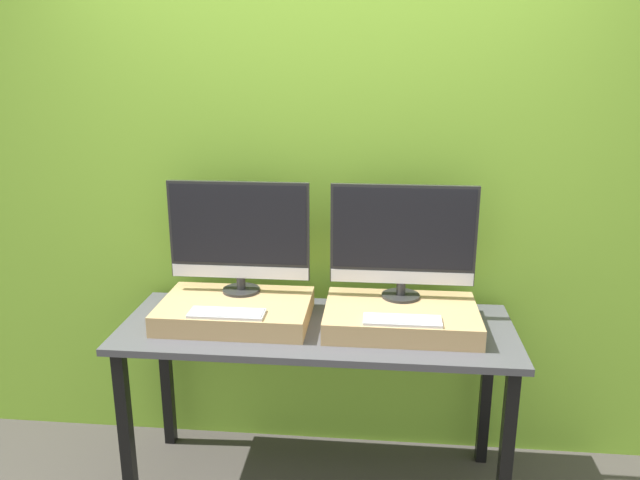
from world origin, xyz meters
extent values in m
cube|color=#8CC638|center=(0.00, 0.70, 1.30)|extent=(8.00, 0.04, 2.60)
cube|color=#47474C|center=(0.00, 0.31, 0.78)|extent=(1.68, 0.63, 0.03)
cube|color=black|center=(-0.78, 0.06, 0.38)|extent=(0.05, 0.05, 0.76)
cube|color=black|center=(0.78, 0.06, 0.38)|extent=(0.05, 0.05, 0.76)
cube|color=black|center=(-0.78, 0.57, 0.38)|extent=(0.05, 0.05, 0.76)
cube|color=black|center=(0.78, 0.57, 0.38)|extent=(0.05, 0.05, 0.76)
cube|color=tan|center=(-0.36, 0.33, 0.84)|extent=(0.64, 0.43, 0.09)
cylinder|color=#282828|center=(-0.36, 0.46, 0.89)|extent=(0.17, 0.17, 0.01)
cylinder|color=#282828|center=(-0.36, 0.46, 0.92)|extent=(0.04, 0.04, 0.05)
cube|color=#282828|center=(-0.36, 0.46, 1.17)|extent=(0.62, 0.02, 0.44)
cube|color=black|center=(-0.36, 0.44, 1.20)|extent=(0.60, 0.00, 0.35)
cube|color=silver|center=(-0.36, 0.44, 0.98)|extent=(0.61, 0.00, 0.06)
cube|color=silver|center=(-0.36, 0.18, 0.89)|extent=(0.31, 0.11, 0.01)
cube|color=#B2B2B7|center=(-0.36, 0.18, 0.90)|extent=(0.30, 0.10, 0.00)
cube|color=tan|center=(0.36, 0.33, 0.84)|extent=(0.64, 0.43, 0.09)
cylinder|color=#282828|center=(0.36, 0.46, 0.89)|extent=(0.17, 0.17, 0.01)
cylinder|color=#282828|center=(0.36, 0.46, 0.92)|extent=(0.04, 0.04, 0.05)
cube|color=#282828|center=(0.36, 0.46, 1.17)|extent=(0.62, 0.02, 0.44)
cube|color=black|center=(0.36, 0.44, 1.20)|extent=(0.60, 0.00, 0.35)
cube|color=silver|center=(0.36, 0.44, 0.98)|extent=(0.61, 0.00, 0.06)
cube|color=silver|center=(0.36, 0.18, 0.89)|extent=(0.31, 0.11, 0.01)
cube|color=#B2B2B7|center=(0.36, 0.18, 0.90)|extent=(0.30, 0.10, 0.00)
camera|label=1|loc=(0.26, -2.13, 1.89)|focal=35.00mm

